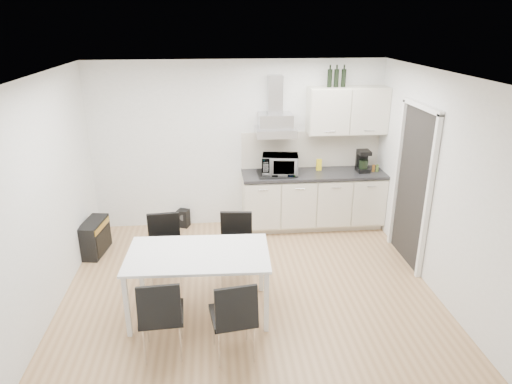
% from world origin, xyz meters
% --- Properties ---
extents(ground, '(4.50, 4.50, 0.00)m').
position_xyz_m(ground, '(0.00, 0.00, 0.00)').
color(ground, tan).
rests_on(ground, ground).
extents(wall_back, '(4.50, 0.10, 2.60)m').
position_xyz_m(wall_back, '(0.00, 2.00, 1.30)').
color(wall_back, white).
rests_on(wall_back, ground).
extents(wall_front, '(4.50, 0.10, 2.60)m').
position_xyz_m(wall_front, '(0.00, -2.00, 1.30)').
color(wall_front, white).
rests_on(wall_front, ground).
extents(wall_left, '(0.10, 4.00, 2.60)m').
position_xyz_m(wall_left, '(-2.25, 0.00, 1.30)').
color(wall_left, white).
rests_on(wall_left, ground).
extents(wall_right, '(0.10, 4.00, 2.60)m').
position_xyz_m(wall_right, '(2.25, 0.00, 1.30)').
color(wall_right, white).
rests_on(wall_right, ground).
extents(ceiling, '(4.50, 4.50, 0.00)m').
position_xyz_m(ceiling, '(0.00, 0.00, 2.60)').
color(ceiling, white).
rests_on(ceiling, wall_back).
extents(doorway, '(0.08, 1.04, 2.10)m').
position_xyz_m(doorway, '(2.21, 0.55, 1.05)').
color(doorway, white).
rests_on(doorway, ground).
extents(kitchenette, '(2.22, 0.64, 2.52)m').
position_xyz_m(kitchenette, '(1.19, 1.73, 0.83)').
color(kitchenette, beige).
rests_on(kitchenette, ground).
extents(dining_table, '(1.58, 0.94, 0.75)m').
position_xyz_m(dining_table, '(-0.59, -0.43, 0.68)').
color(dining_table, white).
rests_on(dining_table, ground).
extents(chair_far_left, '(0.48, 0.54, 0.88)m').
position_xyz_m(chair_far_left, '(-1.03, 0.24, 0.44)').
color(chair_far_left, black).
rests_on(chair_far_left, ground).
extents(chair_far_right, '(0.49, 0.54, 0.88)m').
position_xyz_m(chair_far_right, '(-0.15, 0.20, 0.44)').
color(chair_far_right, black).
rests_on(chair_far_right, ground).
extents(chair_near_left, '(0.46, 0.52, 0.88)m').
position_xyz_m(chair_near_left, '(-0.94, -1.08, 0.44)').
color(chair_near_left, black).
rests_on(chair_near_left, ground).
extents(chair_near_right, '(0.51, 0.56, 0.88)m').
position_xyz_m(chair_near_right, '(-0.25, -1.17, 0.44)').
color(chair_near_right, black).
rests_on(chair_near_right, ground).
extents(guitar_amp, '(0.34, 0.62, 0.49)m').
position_xyz_m(guitar_amp, '(-2.11, 1.13, 0.25)').
color(guitar_amp, black).
rests_on(guitar_amp, ground).
extents(floor_speaker, '(0.22, 0.21, 0.29)m').
position_xyz_m(floor_speaker, '(-0.90, 1.90, 0.14)').
color(floor_speaker, black).
rests_on(floor_speaker, ground).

